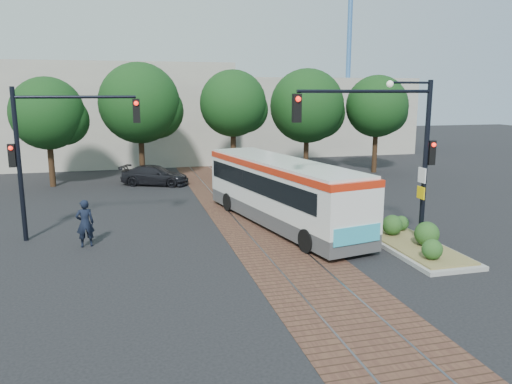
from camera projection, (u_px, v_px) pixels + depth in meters
ground at (285, 252)px, 18.37m from camera, size 120.00×120.00×0.00m
trackbed at (257, 224)px, 22.16m from camera, size 3.60×40.00×0.02m
tree_row at (227, 106)px, 33.28m from camera, size 26.40×5.60×7.67m
warehouses at (181, 114)px, 44.75m from camera, size 40.00×13.00×8.00m
crane at (349, 43)px, 52.91m from camera, size 8.00×0.50×18.00m
city_bus at (281, 189)px, 21.88m from camera, size 4.43×11.02×2.89m
traffic_island at (415, 241)px, 18.64m from camera, size 2.20×5.20×1.13m
signal_pole_main at (396, 139)px, 17.73m from camera, size 5.49×0.46×6.00m
signal_pole_left at (49, 143)px, 19.32m from camera, size 4.99×0.34×6.00m
officer at (85, 223)px, 18.85m from camera, size 0.73×0.55×1.83m
parked_car at (155, 175)px, 31.47m from camera, size 4.58×3.25×1.23m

